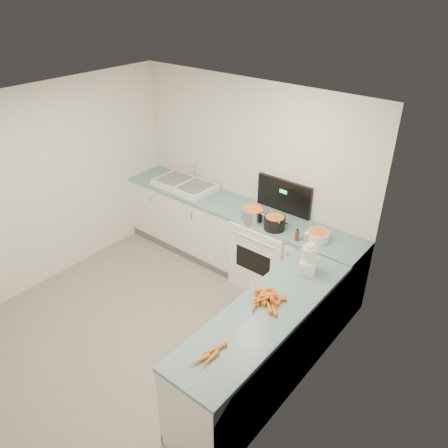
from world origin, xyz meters
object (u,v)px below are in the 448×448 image
Objects in this scene: mixing_bowl at (318,236)px; food_processor at (309,260)px; stove at (268,251)px; sink at (185,184)px; steel_pot at (252,216)px; extract_bottle at (297,236)px; spice_jar at (306,238)px; black_pot at (275,224)px.

mixing_bowl is 0.63m from food_processor.
stove is 1.58× the size of sink.
extract_bottle is (0.64, -0.03, -0.02)m from steel_pot.
stove reaches higher than spice_jar.
mixing_bowl is at bearing 44.75° from spice_jar.
sink is 2.13m from mixing_bowl.
mixing_bowl is at bearing 38.53° from extract_bottle.
mixing_bowl reaches higher than spice_jar.
spice_jar is 0.58m from food_processor.
steel_pot is at bearing -128.99° from stove.
food_processor is at bearing -48.65° from extract_bottle.
mixing_bowl is at bearing 109.32° from food_processor.
spice_jar is (-0.09, -0.09, -0.01)m from mixing_bowl.
extract_bottle is (-0.18, -0.15, 0.01)m from mixing_bowl.
extract_bottle is at bearing -8.91° from black_pot.
stove is 5.41× the size of black_pot.
food_processor reaches higher than mixing_bowl.
sink reaches higher than spice_jar.
mixing_bowl is (0.82, 0.12, -0.02)m from steel_pot.
extract_bottle is at bearing -22.13° from stove.
spice_jar is at bearing -14.45° from stove.
spice_jar is (2.04, -0.17, 0.01)m from sink.
stove reaches higher than extract_bottle.
food_processor is (0.21, -0.58, 0.08)m from mixing_bowl.
stove is 0.58m from black_pot.
food_processor is (0.88, -0.64, 0.61)m from stove.
steel_pot is at bearing 155.51° from food_processor.
mixing_bowl is at bearing -4.83° from stove.
stove reaches higher than sink.
sink is at bearing 178.03° from mixing_bowl.
extract_bottle is 1.39× the size of spice_jar.
stove is at bearing 165.55° from spice_jar.
spice_jar is (0.09, 0.05, -0.02)m from extract_bottle.
steel_pot is (1.31, -0.19, 0.04)m from sink.
spice_jar is 0.28× the size of food_processor.
stove reaches higher than black_pot.
extract_bottle is (0.50, -0.20, 0.53)m from stove.
steel_pot is at bearing -8.28° from sink.
spice_jar is at bearing 30.40° from extract_bottle.
extract_bottle is at bearing -149.60° from spice_jar.
sink is 9.60× the size of spice_jar.
mixing_bowl is 1.94× the size of extract_bottle.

